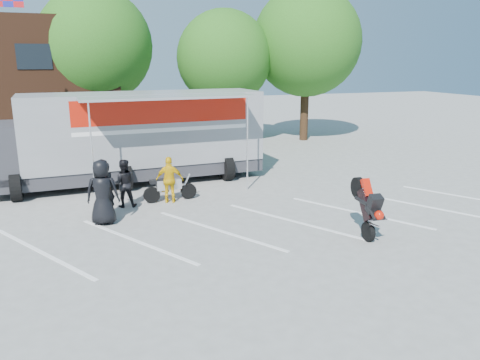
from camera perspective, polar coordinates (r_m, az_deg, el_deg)
ground at (r=12.85m, az=-2.20°, el=-7.71°), size 100.00×100.00×0.00m
parking_bay_lines at (r=13.74m, az=-3.48°, el=-6.20°), size 18.09×13.33×0.01m
tree_left at (r=27.41m, az=-17.22°, el=15.32°), size 6.12×6.12×8.64m
tree_mid at (r=27.72m, az=-1.93°, el=14.63°), size 5.44×5.44×7.68m
tree_right at (r=29.23m, az=8.13°, el=16.32°), size 6.46×6.46×9.12m
transporter_truck at (r=19.57m, az=-12.63°, el=-0.26°), size 11.52×5.87×3.60m
parked_motorcycle at (r=16.77m, az=-8.44°, el=-2.51°), size 1.96×0.73×1.01m
stunt_bike_rider at (r=13.96m, az=14.08°, el=-6.32°), size 0.87×1.62×1.84m
spectator_leather_a at (r=14.61m, az=-16.42°, el=-1.43°), size 1.09×0.83×2.00m
spectator_leather_b at (r=15.38m, az=-16.13°, el=-1.09°), size 0.75×0.63×1.76m
spectator_leather_c at (r=16.20m, az=-13.98°, el=-0.39°), size 0.87×0.73×1.64m
spectator_hivis at (r=16.38m, az=-8.56°, el=0.02°), size 1.02×0.64×1.62m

